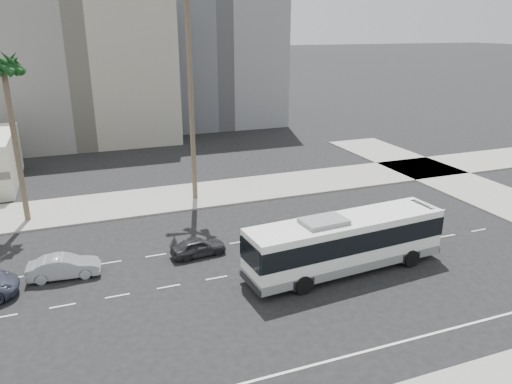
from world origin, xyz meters
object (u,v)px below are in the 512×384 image
city_bus (346,241)px  car_b (64,267)px  palm_mid (3,69)px  car_a (198,247)px

city_bus → car_b: (-16.84, 5.37, -1.29)m
palm_mid → car_a: bearing=-43.7°
city_bus → car_b: city_bus is taller
car_b → palm_mid: bearing=19.0°
car_a → palm_mid: (-11.32, 10.83, 11.31)m
car_a → car_b: (-8.58, 0.01, 0.07)m
city_bus → palm_mid: palm_mid is taller
car_a → palm_mid: 19.33m
car_a → palm_mid: bearing=41.5°
city_bus → car_a: city_bus is taller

